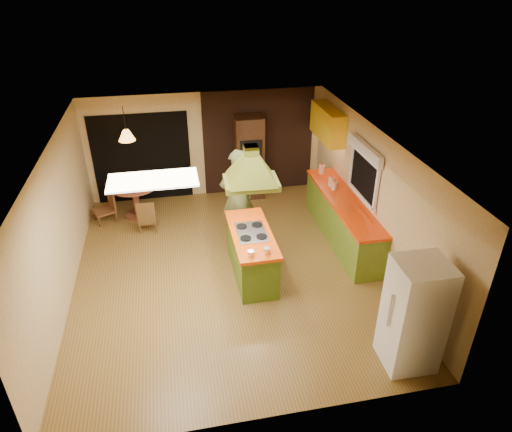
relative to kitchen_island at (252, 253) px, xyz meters
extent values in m
plane|color=olive|center=(-0.43, 0.22, -0.45)|extent=(6.50, 6.50, 0.00)
plane|color=beige|center=(-0.43, 3.47, 0.80)|extent=(5.50, 0.00, 5.50)
plane|color=beige|center=(-0.43, -3.03, 0.80)|extent=(5.50, 0.00, 5.50)
plane|color=beige|center=(-3.18, 0.22, 0.80)|extent=(0.00, 6.50, 6.50)
plane|color=beige|center=(2.32, 0.22, 0.80)|extent=(0.00, 6.50, 6.50)
plane|color=silver|center=(-0.43, 0.22, 2.05)|extent=(6.50, 6.50, 0.00)
cube|color=#381E14|center=(0.82, 3.45, 0.80)|extent=(2.64, 0.03, 2.50)
cube|color=black|center=(-1.93, 3.45, 0.60)|extent=(2.20, 0.03, 2.10)
cube|color=olive|center=(2.02, 0.82, -0.02)|extent=(0.58, 3.00, 0.86)
cube|color=#E53807|center=(2.02, 0.82, 0.44)|extent=(0.62, 3.05, 0.06)
cube|color=yellow|center=(2.14, 2.42, 1.50)|extent=(0.34, 1.40, 0.70)
cube|color=black|center=(2.29, 0.62, 1.10)|extent=(0.03, 1.16, 0.96)
cube|color=white|center=(2.24, 0.62, 1.57)|extent=(0.10, 1.35, 0.22)
cube|color=white|center=(-1.53, -0.98, 2.04)|extent=(1.20, 0.60, 0.03)
cube|color=#4D6C1B|center=(0.00, 0.00, -0.04)|extent=(0.66, 1.69, 0.82)
cube|color=#F84F08|center=(0.00, 0.00, 0.40)|extent=(0.72, 1.76, 0.06)
cube|color=silver|center=(0.00, 0.00, 0.44)|extent=(0.51, 0.74, 0.02)
cube|color=#5C6419|center=(0.00, 0.00, 1.40)|extent=(0.92, 0.68, 0.11)
pyramid|color=#5C6419|center=(0.00, 0.00, 1.90)|extent=(0.92, 0.68, 0.45)
cube|color=#5C6419|center=(0.00, 0.00, 1.98)|extent=(0.22, 0.22, 0.15)
imported|color=#4D532C|center=(-0.05, 1.23, 0.53)|extent=(0.80, 0.61, 1.96)
cube|color=white|center=(1.79, -2.48, 0.40)|extent=(0.71, 0.68, 1.70)
cube|color=#422515|center=(0.54, 3.17, 0.54)|extent=(0.66, 0.59, 1.98)
cube|color=black|center=(0.54, 2.87, 0.84)|extent=(0.51, 0.03, 0.45)
cube|color=black|center=(0.54, 2.87, 0.34)|extent=(0.51, 0.03, 0.45)
cylinder|color=brown|center=(-2.12, 2.63, 0.31)|extent=(1.04, 1.04, 0.05)
cylinder|color=brown|center=(-2.12, 2.63, -0.06)|extent=(0.14, 0.14, 0.73)
cylinder|color=brown|center=(-2.12, 2.63, -0.42)|extent=(0.58, 0.58, 0.05)
cone|color=#FF9E3F|center=(-2.12, 2.63, 1.45)|extent=(0.44, 0.44, 0.22)
cylinder|color=beige|center=(1.97, 2.09, 0.57)|extent=(0.17, 0.17, 0.19)
cylinder|color=#F8E2C7|center=(1.97, 1.45, 0.56)|extent=(0.17, 0.17, 0.18)
cylinder|color=beige|center=(1.97, 1.28, 0.55)|extent=(0.15, 0.15, 0.16)
camera|label=1|loc=(-1.25, -6.70, 4.64)|focal=32.00mm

